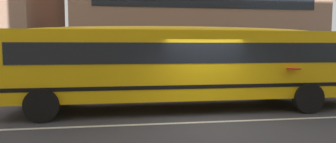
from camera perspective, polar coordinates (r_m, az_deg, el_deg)
name	(u,v)px	position (r m, az deg, el deg)	size (l,w,h in m)	color
ground_plane	(210,122)	(8.97, 8.31, -9.79)	(400.00, 400.00, 0.00)	#38383D
sidewalk_far	(172,88)	(15.99, 0.86, -3.23)	(120.00, 3.00, 0.01)	gray
lane_centreline	(210,122)	(8.97, 8.31, -9.77)	(110.00, 0.16, 0.01)	silver
school_bus	(184,60)	(10.50, 3.14, 2.18)	(13.32, 3.17, 2.98)	yellow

